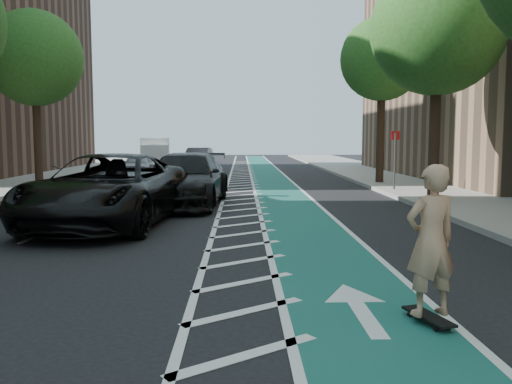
{
  "coord_description": "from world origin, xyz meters",
  "views": [
    {
      "loc": [
        1.47,
        -9.52,
        2.23
      ],
      "look_at": [
        1.76,
        1.61,
        1.1
      ],
      "focal_mm": 38.0,
      "sensor_mm": 36.0,
      "label": 1
    }
  ],
  "objects_px": {
    "suv_near": "(109,190)",
    "skateboarder": "(431,241)",
    "barrel_a": "(131,193)",
    "suv_far": "(185,179)"
  },
  "relations": [
    {
      "from": "skateboarder",
      "to": "suv_far",
      "type": "height_order",
      "value": "skateboarder"
    },
    {
      "from": "suv_near",
      "to": "barrel_a",
      "type": "relative_size",
      "value": 7.97
    },
    {
      "from": "suv_near",
      "to": "skateboarder",
      "type": "bearing_deg",
      "value": -46.61
    },
    {
      "from": "suv_near",
      "to": "barrel_a",
      "type": "distance_m",
      "value": 4.18
    },
    {
      "from": "suv_far",
      "to": "barrel_a",
      "type": "xyz_separation_m",
      "value": [
        -1.83,
        0.23,
        -0.47
      ]
    },
    {
      "from": "skateboarder",
      "to": "barrel_a",
      "type": "relative_size",
      "value": 2.21
    },
    {
      "from": "skateboarder",
      "to": "suv_near",
      "type": "height_order",
      "value": "skateboarder"
    },
    {
      "from": "skateboarder",
      "to": "suv_near",
      "type": "relative_size",
      "value": 0.28
    },
    {
      "from": "suv_near",
      "to": "suv_far",
      "type": "distance_m",
      "value": 4.19
    },
    {
      "from": "skateboarder",
      "to": "suv_near",
      "type": "distance_m",
      "value": 9.37
    }
  ]
}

